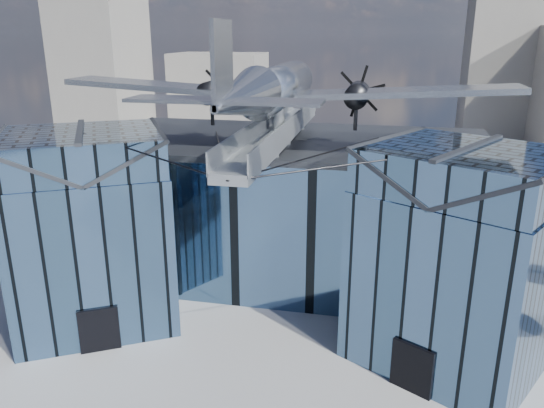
# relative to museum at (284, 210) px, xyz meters

# --- Properties ---
(ground_plane) EXTENTS (120.00, 120.00, 0.00)m
(ground_plane) POSITION_rel_museum_xyz_m (-0.00, -5.82, -5.54)
(ground_plane) COLOR gray
(museum) EXTENTS (32.88, 24.50, 17.60)m
(museum) POSITION_rel_museum_xyz_m (0.00, 0.00, 0.00)
(museum) COLOR #416185
(museum) RESTS_ON ground
(bg_towers) EXTENTS (77.00, 24.50, 26.00)m
(bg_towers) POSITION_rel_museum_xyz_m (1.45, 44.67, 4.47)
(bg_towers) COLOR gray
(bg_towers) RESTS_ON ground
(tree_side_w) EXTENTS (3.99, 3.99, 4.77)m
(tree_side_w) POSITION_rel_museum_xyz_m (-19.35, 5.85, -2.31)
(tree_side_w) COLOR black
(tree_side_w) RESTS_ON ground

